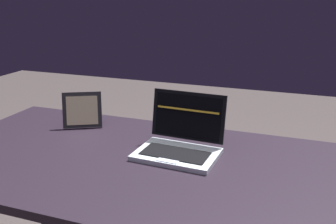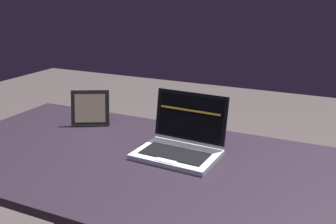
# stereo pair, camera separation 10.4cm
# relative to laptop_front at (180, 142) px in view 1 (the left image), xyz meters

# --- Properties ---
(desk) EXTENTS (1.55, 0.76, 0.75)m
(desk) POSITION_rel_laptop_front_xyz_m (-0.06, -0.10, -0.16)
(desk) COLOR black
(desk) RESTS_ON ground
(laptop_front) EXTENTS (0.28, 0.23, 0.20)m
(laptop_front) POSITION_rel_laptop_front_xyz_m (0.00, 0.00, 0.00)
(laptop_front) COLOR silver
(laptop_front) RESTS_ON desk
(photo_frame) EXTENTS (0.16, 0.12, 0.14)m
(photo_frame) POSITION_rel_laptop_front_xyz_m (-0.45, 0.11, 0.03)
(photo_frame) COLOR black
(photo_frame) RESTS_ON desk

